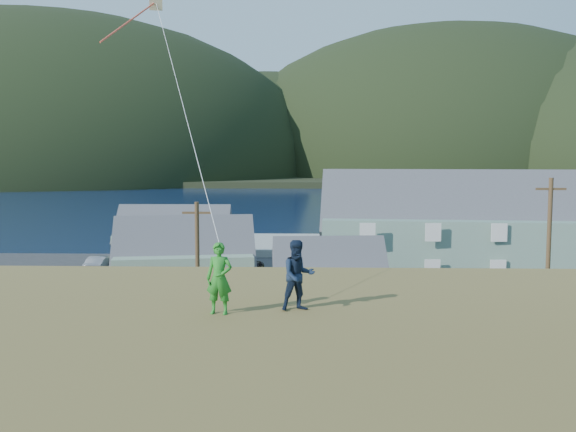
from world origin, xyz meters
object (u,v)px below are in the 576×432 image
object	(u,v)px
lodge	(519,232)
kite_flyer_green	(219,278)
shed_palegreen_near	(185,262)
shed_white	(330,277)
wharf	(245,245)
kite_flyer_navy	(298,275)
shed_palegreen_far	(174,239)

from	to	relation	value
lodge	kite_flyer_green	bearing A→B (deg)	-111.91
shed_palegreen_near	shed_white	distance (m)	11.21
wharf	shed_white	distance (m)	30.73
shed_white	kite_flyer_navy	world-z (taller)	kite_flyer_navy
lodge	kite_flyer_green	xyz separation A→B (m)	(-19.60, -39.19, 3.59)
shed_palegreen_far	wharf	bearing A→B (deg)	65.04
wharf	shed_palegreen_far	size ratio (longest dim) A/B	2.38
wharf	shed_palegreen_near	size ratio (longest dim) A/B	2.30
wharf	shed_palegreen_far	xyz separation A→B (m)	(-5.62, -12.53, 2.34)
wharf	shed_palegreen_near	world-z (taller)	shed_palegreen_near
lodge	shed_white	world-z (taller)	lodge
kite_flyer_green	kite_flyer_navy	distance (m)	1.84
kite_flyer_navy	lodge	bearing A→B (deg)	47.31
shed_palegreen_near	kite_flyer_green	world-z (taller)	kite_flyer_green
wharf	kite_flyer_green	bearing A→B (deg)	-84.93
lodge	shed_palegreen_far	size ratio (longest dim) A/B	3.06
shed_palegreen_near	shed_palegreen_far	size ratio (longest dim) A/B	1.03
shed_white	kite_flyer_green	bearing A→B (deg)	-101.83
wharf	lodge	size ratio (longest dim) A/B	0.78
wharf	shed_palegreen_near	distance (m)	26.27
lodge	shed_palegreen_near	xyz separation A→B (m)	(-26.77, -6.62, -1.61)
kite_flyer_navy	wharf	bearing A→B (deg)	78.82
wharf	shed_white	bearing A→B (deg)	-73.45
shed_palegreen_near	kite_flyer_green	xyz separation A→B (m)	(7.17, -32.57, 5.20)
lodge	kite_flyer_green	size ratio (longest dim) A/B	20.14
shed_palegreen_near	kite_flyer_navy	distance (m)	33.80
wharf	shed_palegreen_near	xyz separation A→B (m)	(-1.96, -26.09, 2.38)
wharf	kite_flyer_navy	xyz separation A→B (m)	(7.00, -58.26, 7.58)
wharf	shed_white	xyz separation A→B (m)	(8.74, -29.40, 1.94)
shed_white	shed_palegreen_near	bearing A→B (deg)	157.84
shed_white	kite_flyer_green	size ratio (longest dim) A/B	4.94
lodge	shed_palegreen_near	distance (m)	27.62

